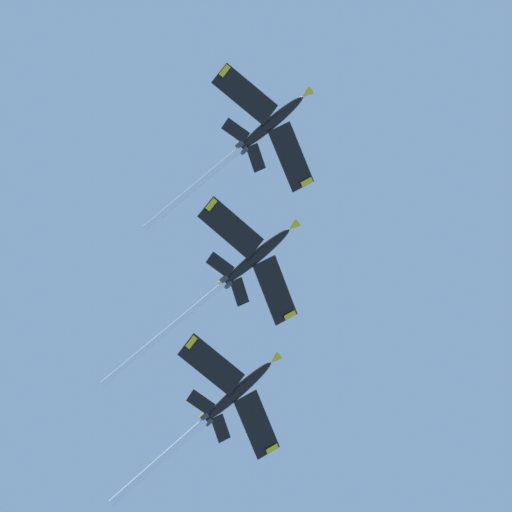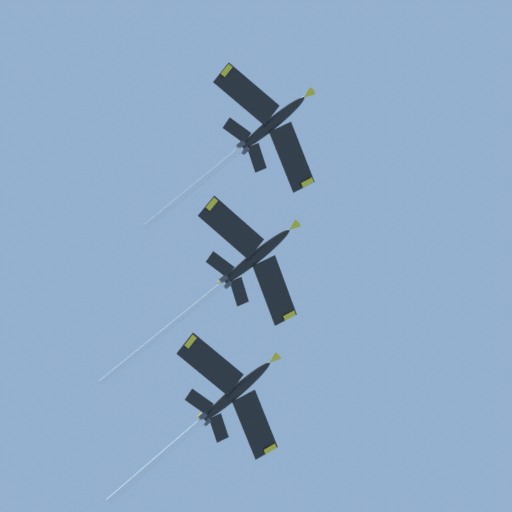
{
  "view_description": "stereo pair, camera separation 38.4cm",
  "coord_description": "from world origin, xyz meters",
  "views": [
    {
      "loc": [
        14.5,
        2.97,
        1.72
      ],
      "look_at": [
        26.27,
        -31.26,
        134.92
      ],
      "focal_mm": 71.71,
      "sensor_mm": 36.0,
      "label": 1
    },
    {
      "loc": [
        14.86,
        3.1,
        1.72
      ],
      "look_at": [
        26.27,
        -31.26,
        134.92
      ],
      "focal_mm": 71.71,
      "sensor_mm": 36.0,
      "label": 2
    }
  ],
  "objects": [
    {
      "name": "jet_lead",
      "position": [
        21.15,
        -16.37,
        138.86
      ],
      "size": [
        26.65,
        19.4,
        15.36
      ],
      "color": "black"
    },
    {
      "name": "jet_second",
      "position": [
        28.95,
        -32.08,
        133.41
      ],
      "size": [
        30.13,
        19.48,
        16.82
      ],
      "color": "black"
    },
    {
      "name": "jet_third",
      "position": [
        37.19,
        -47.79,
        127.96
      ],
      "size": [
        26.27,
        19.47,
        14.25
      ],
      "color": "black"
    }
  ]
}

